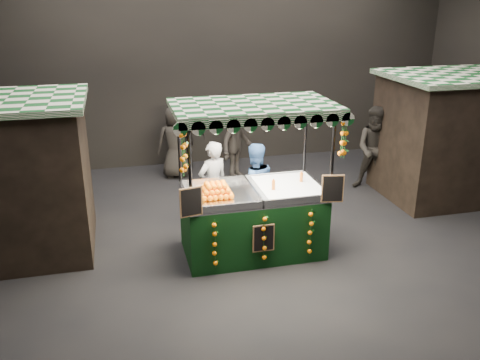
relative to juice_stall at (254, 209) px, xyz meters
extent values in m
plane|color=black|center=(0.38, 0.05, -0.79)|extent=(12.00, 12.00, 0.00)
cube|color=black|center=(0.38, 5.05, 1.71)|extent=(12.00, 0.10, 5.00)
cube|color=black|center=(4.78, 1.55, 0.46)|extent=(2.80, 2.00, 2.50)
cube|color=#114F1D|center=(4.78, 1.55, 1.76)|extent=(3.00, 2.20, 0.10)
cube|color=black|center=(-0.01, 0.04, -0.28)|extent=(2.25, 1.23, 1.02)
cube|color=silver|center=(-0.01, 0.04, 0.26)|extent=(2.25, 1.23, 0.04)
cylinder|color=black|center=(-1.11, -0.54, 0.44)|extent=(0.05, 0.05, 2.46)
cylinder|color=black|center=(1.08, -0.54, 0.44)|extent=(0.05, 0.05, 2.46)
cylinder|color=black|center=(-1.11, 0.62, 0.44)|extent=(0.05, 0.05, 2.46)
cylinder|color=black|center=(1.08, 0.62, 0.44)|extent=(0.05, 0.05, 2.46)
cube|color=#114F1D|center=(-0.01, 0.04, 1.71)|extent=(2.51, 1.48, 0.08)
cube|color=silver|center=(0.60, 0.04, 0.32)|extent=(1.00, 1.11, 0.08)
cube|color=black|center=(-1.12, -0.60, 0.49)|extent=(0.35, 0.10, 0.45)
cube|color=black|center=(1.09, -0.60, 0.49)|extent=(0.35, 0.10, 0.45)
cube|color=black|center=(-0.01, -0.61, -0.22)|extent=(0.35, 0.03, 0.45)
imported|color=gray|center=(-0.46, 1.16, 0.04)|extent=(0.71, 0.60, 1.65)
imported|color=navy|center=(0.26, 0.92, 0.03)|extent=(0.80, 0.63, 1.63)
imported|color=black|center=(-3.35, 2.97, 0.04)|extent=(0.72, 0.67, 1.66)
imported|color=#2B2723|center=(3.35, 2.18, 0.14)|extent=(1.14, 1.09, 1.86)
imported|color=black|center=(-0.50, 4.42, 0.03)|extent=(0.99, 0.49, 1.63)
imported|color=#2D2824|center=(0.62, 3.71, 0.09)|extent=(1.27, 1.26, 1.76)
imported|color=#2D2925|center=(-0.79, 4.06, 0.06)|extent=(0.83, 0.54, 1.70)
camera|label=1|loc=(-2.06, -7.39, 3.37)|focal=38.16mm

